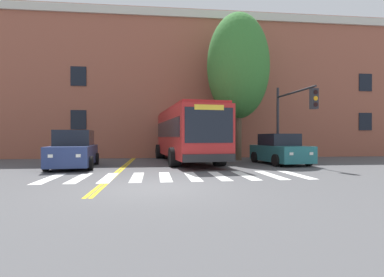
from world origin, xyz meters
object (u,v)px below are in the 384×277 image
at_px(car_tan_behind_bus, 188,142).
at_px(traffic_light_near_corner, 293,110).
at_px(car_teal_far_lane, 280,150).
at_px(city_bus, 184,133).
at_px(street_tree_curbside_large, 238,66).
at_px(car_navy_near_lane, 74,151).

height_order(car_tan_behind_bus, traffic_light_near_corner, traffic_light_near_corner).
bearing_deg(car_teal_far_lane, city_bus, 153.04).
distance_m(car_tan_behind_bus, street_tree_curbside_large, 10.05).
distance_m(traffic_light_near_corner, street_tree_curbside_large, 5.35).
height_order(car_navy_near_lane, traffic_light_near_corner, traffic_light_near_corner).
relative_size(car_navy_near_lane, street_tree_curbside_large, 0.50).
relative_size(city_bus, street_tree_curbside_large, 1.22).
height_order(city_bus, street_tree_curbside_large, street_tree_curbside_large).
distance_m(city_bus, traffic_light_near_corner, 6.86).
relative_size(car_tan_behind_bus, street_tree_curbside_large, 0.50).
bearing_deg(street_tree_curbside_large, city_bus, -175.74).
relative_size(car_teal_far_lane, street_tree_curbside_large, 0.45).
relative_size(car_teal_far_lane, traffic_light_near_corner, 0.97).
bearing_deg(car_navy_near_lane, car_tan_behind_bus, 59.35).
height_order(car_navy_near_lane, street_tree_curbside_large, street_tree_curbside_large).
height_order(car_tan_behind_bus, street_tree_curbside_large, street_tree_curbside_large).
distance_m(car_navy_near_lane, street_tree_curbside_large, 11.70).
xyz_separation_m(car_navy_near_lane, traffic_light_near_corner, (11.78, 0.10, 2.19)).
relative_size(car_teal_far_lane, car_tan_behind_bus, 0.91).
xyz_separation_m(car_tan_behind_bus, street_tree_curbside_large, (2.56, -8.18, 5.24)).
xyz_separation_m(car_teal_far_lane, street_tree_curbside_large, (-1.66, 3.00, 5.53)).
bearing_deg(street_tree_curbside_large, car_navy_near_lane, -158.70).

